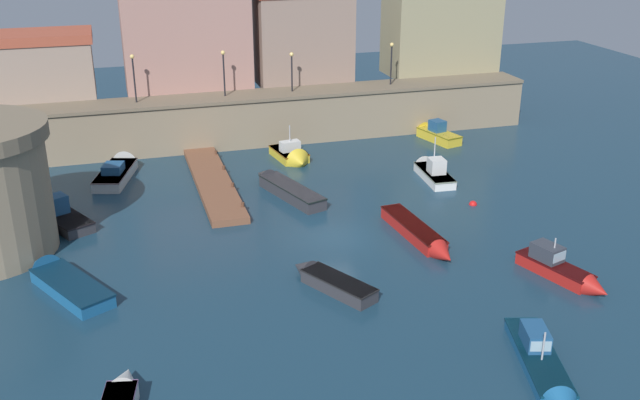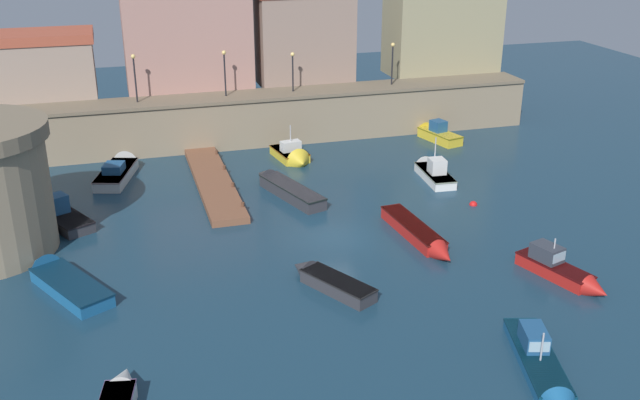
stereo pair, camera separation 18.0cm
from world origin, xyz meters
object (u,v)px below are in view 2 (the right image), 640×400
(moored_boat_8, at_px, (294,156))
(moored_boat_0, at_px, (327,280))
(moored_boat_6, at_px, (60,279))
(mooring_buoy_0, at_px, (473,205))
(moored_boat_1, at_px, (562,271))
(moored_boat_10, at_px, (420,235))
(quay_lamp_0, at_px, (134,71))
(moored_boat_4, at_px, (431,170))
(moored_boat_11, at_px, (56,213))
(quay_lamp_3, at_px, (392,57))
(moored_boat_2, at_px, (120,169))
(moored_boat_9, at_px, (544,371))
(moored_boat_12, at_px, (434,133))
(quay_lamp_1, at_px, (225,66))
(moored_boat_3, at_px, (285,187))
(quay_lamp_2, at_px, (293,65))

(moored_boat_8, bearing_deg, moored_boat_0, -18.08)
(moored_boat_6, height_order, mooring_buoy_0, moored_boat_6)
(moored_boat_1, bearing_deg, moored_boat_10, -158.31)
(quay_lamp_0, relative_size, moored_boat_10, 0.49)
(moored_boat_0, relative_size, moored_boat_4, 0.93)
(moored_boat_6, distance_m, moored_boat_11, 8.70)
(moored_boat_1, distance_m, mooring_buoy_0, 10.17)
(moored_boat_1, height_order, moored_boat_4, moored_boat_4)
(quay_lamp_0, xyz_separation_m, moored_boat_11, (-5.75, -11.64, -5.82))
(moored_boat_4, bearing_deg, moored_boat_10, 156.76)
(quay_lamp_0, height_order, quay_lamp_3, quay_lamp_0)
(quay_lamp_3, distance_m, moored_boat_11, 29.03)
(moored_boat_2, xyz_separation_m, moored_boat_10, (15.81, -15.87, -0.06))
(moored_boat_4, distance_m, moored_boat_11, 24.73)
(moored_boat_2, distance_m, moored_boat_10, 22.40)
(moored_boat_2, distance_m, moored_boat_9, 32.94)
(moored_boat_10, relative_size, moored_boat_12, 1.41)
(quay_lamp_0, distance_m, moored_boat_12, 23.75)
(moored_boat_8, xyz_separation_m, moored_boat_10, (3.46, -15.24, -0.04))
(quay_lamp_1, height_order, moored_boat_12, quay_lamp_1)
(quay_lamp_0, height_order, moored_boat_2, quay_lamp_0)
(moored_boat_1, bearing_deg, moored_boat_8, -175.91)
(moored_boat_12, bearing_deg, moored_boat_0, 129.27)
(moored_boat_6, bearing_deg, moored_boat_3, -85.19)
(moored_boat_4, xyz_separation_m, moored_boat_11, (-24.73, -0.57, -0.00))
(quay_lamp_0, distance_m, moored_boat_4, 22.73)
(quay_lamp_3, bearing_deg, moored_boat_1, -92.40)
(quay_lamp_0, distance_m, moored_boat_6, 21.79)
(moored_boat_2, distance_m, moored_boat_3, 12.19)
(quay_lamp_2, bearing_deg, moored_boat_12, -16.26)
(moored_boat_6, xyz_separation_m, mooring_buoy_0, (24.60, 3.74, -0.38))
(quay_lamp_0, distance_m, moored_boat_0, 25.95)
(moored_boat_0, relative_size, moored_boat_6, 0.77)
(quay_lamp_0, xyz_separation_m, moored_boat_10, (14.05, -20.56, -5.89))
(moored_boat_1, height_order, moored_boat_12, moored_boat_1)
(moored_boat_3, distance_m, mooring_buoy_0, 12.16)
(quay_lamp_3, bearing_deg, moored_boat_6, -141.36)
(moored_boat_0, distance_m, moored_boat_11, 18.22)
(quay_lamp_2, bearing_deg, moored_boat_2, -161.11)
(quay_lamp_3, xyz_separation_m, moored_boat_8, (-9.64, -5.32, -5.75))
(quay_lamp_0, relative_size, moored_boat_9, 0.50)
(quay_lamp_2, height_order, moored_boat_9, quay_lamp_2)
(quay_lamp_3, height_order, moored_boat_4, quay_lamp_3)
(quay_lamp_1, relative_size, mooring_buoy_0, 6.89)
(moored_boat_6, bearing_deg, moored_boat_12, -87.05)
(quay_lamp_0, xyz_separation_m, quay_lamp_3, (20.23, 0.00, -0.10))
(moored_boat_2, relative_size, moored_boat_8, 1.52)
(quay_lamp_1, bearing_deg, moored_boat_11, -136.76)
(moored_boat_1, relative_size, moored_boat_8, 1.20)
(quay_lamp_3, xyz_separation_m, moored_boat_12, (2.60, -3.17, -5.66))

